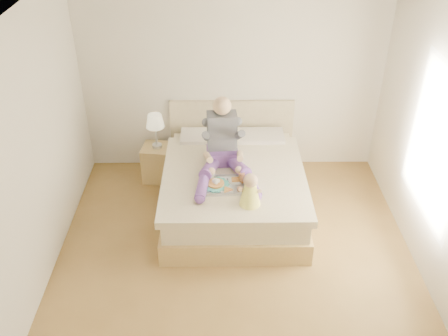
{
  "coord_description": "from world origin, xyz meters",
  "views": [
    {
      "loc": [
        -0.17,
        -4.06,
        3.9
      ],
      "look_at": [
        -0.12,
        0.87,
        0.7
      ],
      "focal_mm": 40.0,
      "sensor_mm": 36.0,
      "label": 1
    }
  ],
  "objects_px": {
    "adult": "(223,149)",
    "tray": "(225,184)",
    "baby": "(250,192)",
    "bed": "(233,184)",
    "nightstand": "(159,163)"
  },
  "relations": [
    {
      "from": "tray",
      "to": "baby",
      "type": "height_order",
      "value": "baby"
    },
    {
      "from": "nightstand",
      "to": "baby",
      "type": "height_order",
      "value": "baby"
    },
    {
      "from": "bed",
      "to": "adult",
      "type": "bearing_deg",
      "value": -155.14
    },
    {
      "from": "adult",
      "to": "baby",
      "type": "bearing_deg",
      "value": -72.8
    },
    {
      "from": "adult",
      "to": "tray",
      "type": "xyz_separation_m",
      "value": [
        0.01,
        -0.39,
        -0.23
      ]
    },
    {
      "from": "nightstand",
      "to": "bed",
      "type": "bearing_deg",
      "value": -24.47
    },
    {
      "from": "bed",
      "to": "tray",
      "type": "distance_m",
      "value": 0.57
    },
    {
      "from": "bed",
      "to": "adult",
      "type": "relative_size",
      "value": 2.02
    },
    {
      "from": "adult",
      "to": "baby",
      "type": "xyz_separation_m",
      "value": [
        0.28,
        -0.73,
        -0.1
      ]
    },
    {
      "from": "bed",
      "to": "tray",
      "type": "relative_size",
      "value": 4.24
    },
    {
      "from": "bed",
      "to": "adult",
      "type": "distance_m",
      "value": 0.57
    },
    {
      "from": "baby",
      "to": "adult",
      "type": "bearing_deg",
      "value": 120.06
    },
    {
      "from": "tray",
      "to": "baby",
      "type": "distance_m",
      "value": 0.45
    },
    {
      "from": "adult",
      "to": "tray",
      "type": "height_order",
      "value": "adult"
    },
    {
      "from": "baby",
      "to": "bed",
      "type": "bearing_deg",
      "value": 110.05
    }
  ]
}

